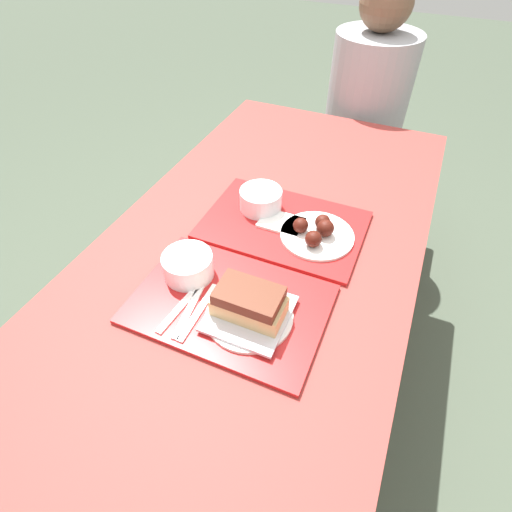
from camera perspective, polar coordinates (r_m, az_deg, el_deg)
The scene contains 15 objects.
ground_plane at distance 1.62m, azimuth -0.74°, elevation -18.99°, with size 12.00×12.00×0.00m, color #424C3D.
picnic_table at distance 1.09m, azimuth -1.05°, elevation -3.86°, with size 0.83×1.79×0.72m.
picnic_bench_far at distance 2.10m, azimuth 11.94°, elevation 12.27°, with size 0.79×0.28×0.43m.
tray_near at distance 0.92m, azimuth -3.79°, elevation -6.84°, with size 0.44×0.30×0.01m.
tray_far at distance 1.12m, azimuth 3.93°, elevation 4.46°, with size 0.44×0.30×0.01m.
bowl_coleslaw_near at distance 0.97m, azimuth -9.69°, elevation -1.20°, with size 0.12×0.12×0.06m.
brisket_sandwich_plate at distance 0.87m, azimuth -0.99°, elevation -7.28°, with size 0.19×0.19×0.09m.
plastic_fork_near at distance 0.92m, azimuth -9.41°, elevation -7.41°, with size 0.04×0.17×0.00m.
plastic_knife_near at distance 0.91m, azimuth -8.21°, elevation -7.87°, with size 0.02×0.17×0.00m.
plastic_spoon_near at distance 0.92m, azimuth -10.59°, elevation -6.95°, with size 0.03×0.17×0.00m.
condiment_packet at distance 0.96m, azimuth -3.40°, elevation -3.15°, with size 0.04×0.03×0.01m.
bowl_coleslaw_far at distance 1.15m, azimuth 0.69°, elevation 8.21°, with size 0.12×0.12×0.06m.
wings_plate_far at distance 1.07m, azimuth 8.66°, elevation 3.41°, with size 0.20×0.20×0.05m.
napkin_far at distance 1.12m, azimuth 3.64°, elevation 4.80°, with size 0.12×0.08×0.01m.
person_seated_across at distance 1.92m, azimuth 15.80°, elevation 21.52°, with size 0.35×0.35×0.76m.
Camera 1 is at (0.31, -0.66, 1.45)m, focal length 28.00 mm.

